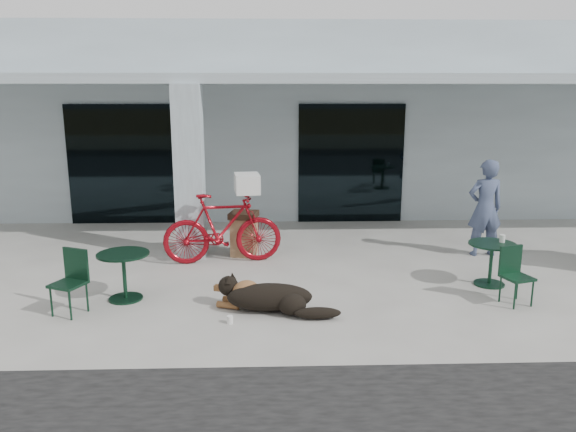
{
  "coord_description": "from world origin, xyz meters",
  "views": [
    {
      "loc": [
        -0.06,
        -7.74,
        3.06
      ],
      "look_at": [
        0.24,
        1.22,
        1.0
      ],
      "focal_mm": 35.0,
      "sensor_mm": 36.0,
      "label": 1
    }
  ],
  "objects_px": {
    "bicycle": "(222,228)",
    "person": "(485,208)",
    "cafe_chair_near": "(68,283)",
    "cafe_table_far": "(491,264)",
    "dog": "(270,296)",
    "trash_receptacle": "(244,234)",
    "cafe_chair_far_a": "(517,277)",
    "cafe_table_near": "(124,276)"
  },
  "relations": [
    {
      "from": "cafe_chair_near",
      "to": "cafe_table_far",
      "type": "height_order",
      "value": "cafe_chair_near"
    },
    {
      "from": "cafe_table_near",
      "to": "cafe_chair_near",
      "type": "bearing_deg",
      "value": -139.87
    },
    {
      "from": "cafe_chair_far_a",
      "to": "cafe_table_far",
      "type": "bearing_deg",
      "value": 76.76
    },
    {
      "from": "bicycle",
      "to": "person",
      "type": "relative_size",
      "value": 1.16
    },
    {
      "from": "cafe_table_near",
      "to": "cafe_chair_far_a",
      "type": "distance_m",
      "value": 5.69
    },
    {
      "from": "bicycle",
      "to": "cafe_chair_far_a",
      "type": "distance_m",
      "value": 4.87
    },
    {
      "from": "bicycle",
      "to": "person",
      "type": "xyz_separation_m",
      "value": [
        4.79,
        0.3,
        0.27
      ]
    },
    {
      "from": "dog",
      "to": "trash_receptacle",
      "type": "relative_size",
      "value": 1.67
    },
    {
      "from": "bicycle",
      "to": "cafe_table_far",
      "type": "xyz_separation_m",
      "value": [
        4.32,
        -1.31,
        -0.28
      ]
    },
    {
      "from": "cafe_table_far",
      "to": "dog",
      "type": "bearing_deg",
      "value": -164.55
    },
    {
      "from": "cafe_table_near",
      "to": "cafe_chair_near",
      "type": "distance_m",
      "value": 0.83
    },
    {
      "from": "dog",
      "to": "cafe_table_far",
      "type": "bearing_deg",
      "value": 34.17
    },
    {
      "from": "cafe_chair_near",
      "to": "cafe_table_far",
      "type": "xyz_separation_m",
      "value": [
        6.24,
        0.97,
        -0.11
      ]
    },
    {
      "from": "bicycle",
      "to": "cafe_chair_far_a",
      "type": "bearing_deg",
      "value": -123.26
    },
    {
      "from": "dog",
      "to": "cafe_table_far",
      "type": "xyz_separation_m",
      "value": [
        3.49,
        0.96,
        0.11
      ]
    },
    {
      "from": "bicycle",
      "to": "cafe_chair_near",
      "type": "height_order",
      "value": "bicycle"
    },
    {
      "from": "dog",
      "to": "trash_receptacle",
      "type": "height_order",
      "value": "trash_receptacle"
    },
    {
      "from": "bicycle",
      "to": "cafe_chair_near",
      "type": "xyz_separation_m",
      "value": [
        -1.93,
        -2.28,
        -0.18
      ]
    },
    {
      "from": "bicycle",
      "to": "person",
      "type": "distance_m",
      "value": 4.81
    },
    {
      "from": "cafe_table_far",
      "to": "cafe_chair_far_a",
      "type": "height_order",
      "value": "cafe_chair_far_a"
    },
    {
      "from": "trash_receptacle",
      "to": "bicycle",
      "type": "bearing_deg",
      "value": -129.18
    },
    {
      "from": "cafe_table_near",
      "to": "cafe_table_far",
      "type": "relative_size",
      "value": 1.04
    },
    {
      "from": "cafe_table_far",
      "to": "cafe_chair_far_a",
      "type": "relative_size",
      "value": 0.87
    },
    {
      "from": "cafe_table_near",
      "to": "dog",
      "type": "bearing_deg",
      "value": -13.75
    },
    {
      "from": "cafe_chair_near",
      "to": "cafe_table_far",
      "type": "distance_m",
      "value": 6.32
    },
    {
      "from": "dog",
      "to": "cafe_chair_far_a",
      "type": "relative_size",
      "value": 1.65
    },
    {
      "from": "cafe_chair_near",
      "to": "cafe_chair_far_a",
      "type": "xyz_separation_m",
      "value": [
        6.3,
        0.15,
        -0.03
      ]
    },
    {
      "from": "bicycle",
      "to": "trash_receptacle",
      "type": "bearing_deg",
      "value": -46.46
    },
    {
      "from": "person",
      "to": "trash_receptacle",
      "type": "bearing_deg",
      "value": -6.01
    },
    {
      "from": "dog",
      "to": "person",
      "type": "relative_size",
      "value": 0.77
    },
    {
      "from": "cafe_table_far",
      "to": "trash_receptacle",
      "type": "distance_m",
      "value": 4.33
    },
    {
      "from": "dog",
      "to": "cafe_table_far",
      "type": "distance_m",
      "value": 3.62
    },
    {
      "from": "cafe_chair_far_a",
      "to": "person",
      "type": "height_order",
      "value": "person"
    },
    {
      "from": "dog",
      "to": "person",
      "type": "bearing_deg",
      "value": 51.7
    },
    {
      "from": "bicycle",
      "to": "dog",
      "type": "relative_size",
      "value": 1.52
    },
    {
      "from": "cafe_table_far",
      "to": "trash_receptacle",
      "type": "xyz_separation_m",
      "value": [
        -3.96,
        1.75,
        0.07
      ]
    },
    {
      "from": "dog",
      "to": "cafe_chair_far_a",
      "type": "distance_m",
      "value": 3.55
    },
    {
      "from": "bicycle",
      "to": "cafe_table_far",
      "type": "height_order",
      "value": "bicycle"
    },
    {
      "from": "cafe_chair_near",
      "to": "trash_receptacle",
      "type": "xyz_separation_m",
      "value": [
        2.29,
        2.72,
        -0.04
      ]
    },
    {
      "from": "cafe_chair_near",
      "to": "bicycle",
      "type": "bearing_deg",
      "value": 73.53
    },
    {
      "from": "trash_receptacle",
      "to": "dog",
      "type": "bearing_deg",
      "value": -80.14
    },
    {
      "from": "dog",
      "to": "cafe_chair_near",
      "type": "bearing_deg",
      "value": -161.1
    }
  ]
}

